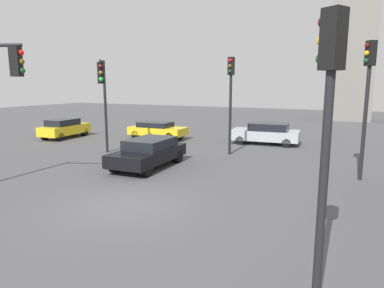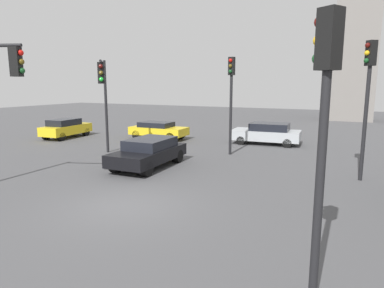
% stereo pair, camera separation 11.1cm
% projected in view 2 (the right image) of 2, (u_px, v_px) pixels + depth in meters
% --- Properties ---
extents(ground_plane, '(100.03, 100.03, 0.00)m').
position_uv_depth(ground_plane, '(125.00, 206.00, 11.52)').
color(ground_plane, '#4C4C4F').
extents(traffic_light_0, '(0.49, 0.44, 5.28)m').
position_uv_depth(traffic_light_0, '(324.00, 107.00, 5.81)').
color(traffic_light_0, black).
rests_on(traffic_light_0, ground_plane).
extents(traffic_light_2, '(2.69, 3.40, 5.43)m').
position_uv_depth(traffic_light_2, '(104.00, 88.00, 18.21)').
color(traffic_light_2, black).
rests_on(traffic_light_2, ground_plane).
extents(traffic_light_3, '(0.32, 0.46, 5.57)m').
position_uv_depth(traffic_light_3, '(231.00, 88.00, 19.38)').
color(traffic_light_3, black).
rests_on(traffic_light_3, ground_plane).
extents(traffic_light_4, '(0.48, 0.46, 5.79)m').
position_uv_depth(traffic_light_4, '(368.00, 86.00, 13.94)').
color(traffic_light_4, black).
rests_on(traffic_light_4, ground_plane).
extents(car_1, '(4.67, 2.39, 1.46)m').
position_uv_depth(car_1, '(267.00, 133.00, 23.39)').
color(car_1, '#ADB2B7').
rests_on(car_1, ground_plane).
extents(car_2, '(2.15, 4.62, 1.41)m').
position_uv_depth(car_2, '(149.00, 152.00, 16.87)').
color(car_2, black).
rests_on(car_2, ground_plane).
extents(car_3, '(2.06, 4.22, 1.45)m').
position_uv_depth(car_3, '(66.00, 128.00, 26.17)').
color(car_3, yellow).
rests_on(car_3, ground_plane).
extents(car_4, '(4.28, 1.93, 1.29)m').
position_uv_depth(car_4, '(158.00, 130.00, 25.54)').
color(car_4, yellow).
rests_on(car_4, ground_plane).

